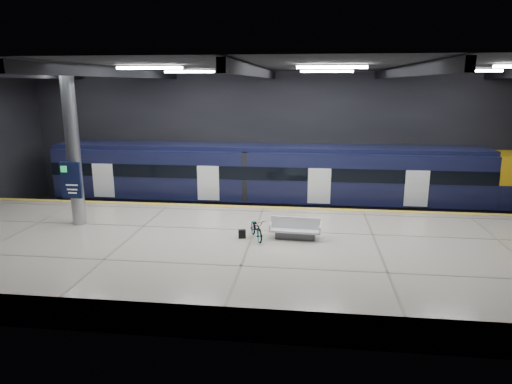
# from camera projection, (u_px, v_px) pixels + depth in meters

# --- Properties ---
(ground) EXTENTS (30.00, 30.00, 0.00)m
(ground) POSITION_uv_depth(u_px,v_px,m) (257.00, 246.00, 20.98)
(ground) COLOR black
(ground) RESTS_ON ground
(room_shell) EXTENTS (30.10, 16.10, 8.05)m
(room_shell) POSITION_uv_depth(u_px,v_px,m) (258.00, 121.00, 19.66)
(room_shell) COLOR black
(room_shell) RESTS_ON ground
(platform) EXTENTS (30.00, 11.00, 1.10)m
(platform) POSITION_uv_depth(u_px,v_px,m) (250.00, 255.00, 18.44)
(platform) COLOR beige
(platform) RESTS_ON ground
(safety_strip) EXTENTS (30.00, 0.40, 0.01)m
(safety_strip) POSITION_uv_depth(u_px,v_px,m) (264.00, 207.00, 23.38)
(safety_strip) COLOR yellow
(safety_strip) RESTS_ON platform
(rails) EXTENTS (30.00, 1.52, 0.16)m
(rails) POSITION_uv_depth(u_px,v_px,m) (269.00, 212.00, 26.27)
(rails) COLOR gray
(rails) RESTS_ON ground
(train) EXTENTS (29.40, 2.84, 3.79)m
(train) POSITION_uv_depth(u_px,v_px,m) (297.00, 179.00, 25.62)
(train) COLOR black
(train) RESTS_ON ground
(bench) EXTENTS (2.12, 0.98, 0.92)m
(bench) POSITION_uv_depth(u_px,v_px,m) (295.00, 231.00, 18.63)
(bench) COLOR #595B60
(bench) RESTS_ON platform
(bicycle) EXTENTS (1.14, 1.76, 0.87)m
(bicycle) POSITION_uv_depth(u_px,v_px,m) (257.00, 228.00, 18.59)
(bicycle) COLOR #99999E
(bicycle) RESTS_ON platform
(pannier_bag) EXTENTS (0.33, 0.24, 0.35)m
(pannier_bag) POSITION_uv_depth(u_px,v_px,m) (242.00, 234.00, 18.72)
(pannier_bag) COLOR black
(pannier_bag) RESTS_ON platform
(info_column) EXTENTS (0.90, 0.78, 6.90)m
(info_column) POSITION_uv_depth(u_px,v_px,m) (73.00, 150.00, 19.88)
(info_column) COLOR #9EA0A5
(info_column) RESTS_ON platform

